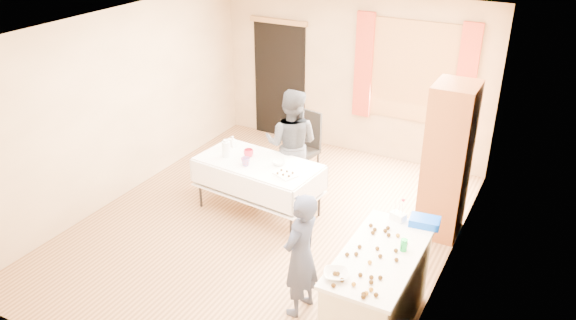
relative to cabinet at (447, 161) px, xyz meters
The scene contains 29 objects.
floor 2.43m from the cabinet, 153.75° to the right, with size 4.50×5.50×0.02m, color #9E7047.
ceiling 2.75m from the cabinet, 153.75° to the right, with size 4.50×5.50×0.02m, color white.
wall_back 2.69m from the cabinet, 138.21° to the left, with size 4.50×0.02×2.60m, color tan.
wall_front 4.25m from the cabinet, 118.01° to the right, with size 4.50×0.02×2.60m, color tan.
wall_left 4.37m from the cabinet, 167.00° to the right, with size 0.02×5.50×2.60m, color tan.
wall_right 1.07m from the cabinet, 74.62° to the right, with size 0.02×5.50×2.60m, color tan.
window_frame 2.07m from the cabinet, 119.66° to the left, with size 1.32×0.06×1.52m, color olive.
window_pane 2.05m from the cabinet, 119.87° to the left, with size 1.20×0.02×1.40m, color white.
curtain_left 2.50m from the cabinet, 136.35° to the left, with size 0.28×0.06×1.65m, color #AD3723.
curtain_right 1.78m from the cabinet, 97.09° to the left, with size 0.28×0.06×1.65m, color #AD3723.
doorway 3.73m from the cabinet, 152.01° to the left, with size 0.95×0.04×2.00m, color black.
door_lintel 3.85m from the cabinet, 152.42° to the left, with size 1.05×0.06×0.08m, color olive.
cabinet is the anchor object (origin of this frame).
counter 2.16m from the cabinet, 92.74° to the right, with size 0.69×1.44×0.91m.
party_table 2.44m from the cabinet, 163.43° to the right, with size 1.72×0.99×0.75m.
chair 2.32m from the cabinet, 169.65° to the left, with size 0.52×0.52×1.07m.
girl 2.37m from the cabinet, 112.12° to the right, with size 0.38×0.53×1.37m, color #262B41.
woman 2.12m from the cabinet, behind, with size 0.88×0.75×1.58m, color black.
soda_can 1.94m from the cabinet, 87.91° to the right, with size 0.07×0.07×0.12m, color #158833.
mixing_bowl 2.62m from the cabinet, 97.19° to the right, with size 0.29×0.29×0.05m, color white.
foam_block 1.45m from the cabinet, 95.81° to the right, with size 0.15×0.10×0.08m, color white.
blue_basket 1.42m from the cabinet, 85.00° to the right, with size 0.30×0.20×0.08m, color blue.
pitcher 2.83m from the cabinet, 164.63° to the right, with size 0.11×0.11×0.22m, color silver.
cup_red 2.55m from the cabinet, 166.29° to the right, with size 0.14×0.14×0.10m, color #B01C32.
cup_rainbow 2.51m from the cabinet, 160.17° to the right, with size 0.14×0.14×0.11m, color red.
small_bowl 2.10m from the cabinet, 162.58° to the right, with size 0.19×0.19×0.05m, color white.
pastry_tray 1.99m from the cabinet, 154.38° to the right, with size 0.28×0.20×0.02m, color white.
bottle 2.86m from the cabinet, behind, with size 0.09×0.09×0.16m, color white.
cake_balls 2.27m from the cabinet, 93.42° to the right, with size 0.48×1.14×0.04m.
Camera 1 is at (3.16, -5.32, 3.99)m, focal length 35.00 mm.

